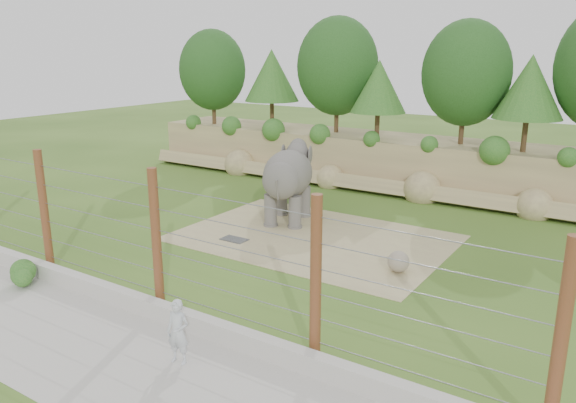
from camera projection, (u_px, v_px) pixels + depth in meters
The scene contains 11 objects.
ground at pixel (256, 259), 19.31m from camera, with size 90.00×90.00×0.00m, color #3A5B1E.
back_embankment at pixel (414, 111), 28.18m from camera, with size 30.00×5.52×8.77m.
dirt_patch at pixel (313, 238), 21.46m from camera, with size 10.00×7.00×0.02m, color tan.
drain_grate at pixel (234, 239), 21.20m from camera, with size 1.00×0.60×0.03m, color #262628.
elephant at pixel (288, 185), 23.14m from camera, with size 1.66×3.88×3.14m, color #59554F, non-canonical shape.
stone_ball at pixel (398, 262), 18.06m from camera, with size 0.70×0.70×0.70m, color gray.
retaining_wall at pixel (147, 306), 15.21m from camera, with size 26.00×0.35×0.50m, color beige.
walkway at pixel (86, 346), 13.66m from camera, with size 26.00×4.00×0.01m, color beige.
barrier_fence at pixel (156, 240), 15.15m from camera, with size 20.26×0.26×4.00m.
walkway_shrub at pixel (21, 276), 16.92m from camera, with size 0.76×0.76×0.76m, color #215F20.
zookeeper at pixel (178, 332), 12.75m from camera, with size 0.56×0.37×1.54m, color #ADB0B7.
Camera 1 is at (10.84, -14.54, 7.01)m, focal length 35.00 mm.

